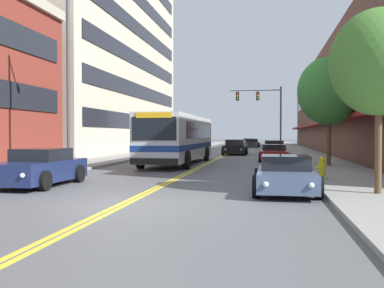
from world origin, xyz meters
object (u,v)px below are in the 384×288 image
car_champagne_parked_right_far (273,146)px  fire_hydrant (322,168)px  car_slate_blue_parked_right_foreground (285,175)px  car_red_parked_right_mid (274,153)px  car_white_moving_third (249,142)px  car_silver_parked_left_near (181,148)px  car_navy_parked_left_mid (40,168)px  traffic_signal_mast (264,106)px  car_dark_grey_parked_right_end (274,148)px  car_charcoal_moving_lead (252,143)px  car_black_moving_second (235,148)px  street_tree_right_mid (329,91)px  street_lamp_left_near (73,60)px  city_bus (179,137)px  street_tree_right_near (379,62)px

car_champagne_parked_right_far → fire_hydrant: 30.27m
car_slate_blue_parked_right_foreground → car_champagne_parked_right_far: bearing=89.9°
car_red_parked_right_mid → car_white_moving_third: size_ratio=1.01×
car_red_parked_right_mid → fire_hydrant: size_ratio=5.43×
car_silver_parked_left_near → car_navy_parked_left_mid: bearing=-89.9°
traffic_signal_mast → fire_hydrant: traffic_signal_mast is taller
car_slate_blue_parked_right_foreground → car_dark_grey_parked_right_end: bearing=89.9°
car_dark_grey_parked_right_end → car_charcoal_moving_lead: bearing=96.6°
car_navy_parked_left_mid → car_slate_blue_parked_right_foreground: size_ratio=1.06×
car_black_moving_second → street_tree_right_mid: street_tree_right_mid is taller
car_navy_parked_left_mid → car_champagne_parked_right_far: (8.85, 33.27, -0.06)m
car_red_parked_right_mid → car_white_moving_third: 39.08m
car_dark_grey_parked_right_end → street_lamp_left_near: street_lamp_left_near is taller
city_bus → street_tree_right_near: 16.31m
car_silver_parked_left_near → street_tree_right_mid: street_tree_right_mid is taller
car_silver_parked_left_near → car_charcoal_moving_lead: 23.98m
car_slate_blue_parked_right_foreground → street_tree_right_near: bearing=-13.1°
car_red_parked_right_mid → car_charcoal_moving_lead: car_charcoal_moving_lead is taller
car_dark_grey_parked_right_end → car_black_moving_second: 3.57m
car_black_moving_second → street_lamp_left_near: (-5.92, -21.11, 4.68)m
car_charcoal_moving_lead → street_tree_right_mid: (5.64, -38.58, 3.76)m
car_silver_parked_left_near → street_tree_right_near: (11.50, -27.14, 3.42)m
car_silver_parked_left_near → car_white_moving_third: bearing=79.7°
street_tree_right_mid → car_silver_parked_left_near: bearing=127.2°
car_navy_parked_left_mid → car_silver_parked_left_near: bearing=90.1°
car_black_moving_second → car_white_moving_third: car_black_moving_second is taller
car_black_moving_second → car_white_moving_third: size_ratio=0.95×
street_tree_right_near → fire_hydrant: size_ratio=6.18×
car_slate_blue_parked_right_foreground → street_lamp_left_near: size_ratio=0.46×
car_silver_parked_left_near → street_tree_right_mid: (11.69, -15.38, 3.75)m
car_white_moving_third → street_lamp_left_near: bearing=-96.6°
car_black_moving_second → street_lamp_left_near: size_ratio=0.49×
street_lamp_left_near → fire_hydrant: (10.99, -1.10, -4.76)m
car_red_parked_right_mid → street_tree_right_mid: 7.42m
car_slate_blue_parked_right_foreground → street_tree_right_mid: size_ratio=0.68×
street_lamp_left_near → street_tree_right_mid: bearing=28.1°
car_champagne_parked_right_far → car_black_moving_second: size_ratio=1.01×
street_lamp_left_near → car_slate_blue_parked_right_foreground: bearing=-25.8°
city_bus → car_charcoal_moving_lead: size_ratio=2.51×
car_champagne_parked_right_far → car_charcoal_moving_lead: 16.27m
street_lamp_left_near → street_tree_right_mid: (12.29, 6.58, -0.99)m
city_bus → car_silver_parked_left_near: 13.91m
car_champagne_parked_right_far → car_dark_grey_parked_right_end: 8.37m
car_white_moving_third → street_tree_right_near: bearing=-83.7°
street_lamp_left_near → street_tree_right_mid: size_ratio=1.49×
fire_hydrant → car_red_parked_right_mid: bearing=97.1°
car_slate_blue_parked_right_foreground → street_lamp_left_near: bearing=154.2°
car_champagne_parked_right_far → car_dark_grey_parked_right_end: bearing=-90.1°
traffic_signal_mast → street_lamp_left_near: bearing=-107.1°
car_silver_parked_left_near → car_black_moving_second: size_ratio=0.92×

